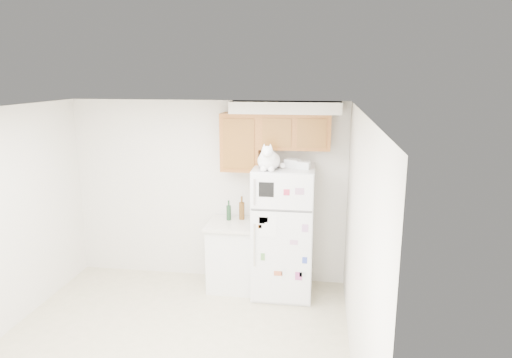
% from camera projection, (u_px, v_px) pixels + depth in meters
% --- Properties ---
extents(ground_plane, '(3.80, 4.00, 0.01)m').
position_uv_depth(ground_plane, '(163.00, 358.00, 4.68)').
color(ground_plane, beige).
extents(room_shell, '(3.84, 4.04, 2.52)m').
position_uv_depth(room_shell, '(176.00, 194.00, 4.52)').
color(room_shell, silver).
rests_on(room_shell, ground_plane).
extents(refrigerator, '(0.76, 0.78, 1.70)m').
position_uv_depth(refrigerator, '(283.00, 232.00, 5.88)').
color(refrigerator, white).
rests_on(refrigerator, ground_plane).
extents(base_counter, '(0.64, 0.64, 0.92)m').
position_uv_depth(base_counter, '(232.00, 255.00, 6.14)').
color(base_counter, white).
rests_on(base_counter, ground_plane).
extents(cat, '(0.34, 0.49, 0.35)m').
position_uv_depth(cat, '(269.00, 160.00, 5.50)').
color(cat, white).
rests_on(cat, refrigerator).
extents(storage_box_back, '(0.22, 0.19, 0.10)m').
position_uv_depth(storage_box_back, '(293.00, 163.00, 5.69)').
color(storage_box_back, white).
rests_on(storage_box_back, refrigerator).
extents(storage_box_front, '(0.17, 0.14, 0.09)m').
position_uv_depth(storage_box_front, '(304.00, 165.00, 5.59)').
color(storage_box_front, white).
rests_on(storage_box_front, refrigerator).
extents(bottle_green, '(0.06, 0.06, 0.27)m').
position_uv_depth(bottle_green, '(229.00, 210.00, 6.11)').
color(bottle_green, '#19381E').
rests_on(bottle_green, base_counter).
extents(bottle_amber, '(0.07, 0.07, 0.32)m').
position_uv_depth(bottle_amber, '(242.00, 208.00, 6.13)').
color(bottle_amber, '#593814').
rests_on(bottle_amber, base_counter).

